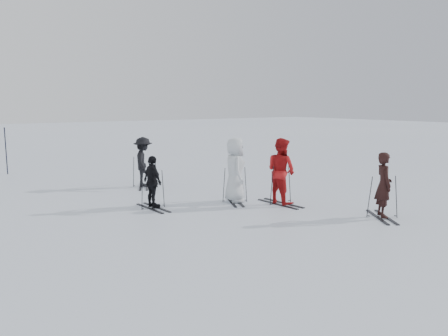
# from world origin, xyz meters

# --- Properties ---
(ground) EXTENTS (120.00, 120.00, 0.00)m
(ground) POSITION_xyz_m (0.00, 0.00, 0.00)
(ground) COLOR silver
(ground) RESTS_ON ground
(skier_near_dark) EXTENTS (0.69, 0.75, 1.73)m
(skier_near_dark) POSITION_xyz_m (2.17, -3.29, 0.86)
(skier_near_dark) COLOR black
(skier_near_dark) RESTS_ON ground
(skier_red) EXTENTS (0.80, 1.00, 1.98)m
(skier_red) POSITION_xyz_m (1.01, -0.55, 0.99)
(skier_red) COLOR #A51214
(skier_red) RESTS_ON ground
(skier_grey) EXTENTS (0.97, 1.13, 1.96)m
(skier_grey) POSITION_xyz_m (0.03, 0.45, 0.98)
(skier_grey) COLOR silver
(skier_grey) RESTS_ON ground
(skier_uphill_left) EXTENTS (0.43, 0.91, 1.51)m
(skier_uphill_left) POSITION_xyz_m (-2.41, 1.14, 0.76)
(skier_uphill_left) COLOR black
(skier_uphill_left) RESTS_ON ground
(skier_uphill_far) EXTENTS (1.10, 1.33, 1.79)m
(skier_uphill_far) POSITION_xyz_m (-1.24, 4.37, 0.89)
(skier_uphill_far) COLOR black
(skier_uphill_far) RESTS_ON ground
(skis_near_dark) EXTENTS (1.80, 1.59, 1.17)m
(skis_near_dark) POSITION_xyz_m (2.17, -3.29, 0.58)
(skis_near_dark) COLOR black
(skis_near_dark) RESTS_ON ground
(skis_red) EXTENTS (1.75, 0.99, 1.24)m
(skis_red) POSITION_xyz_m (1.01, -0.55, 0.62)
(skis_red) COLOR black
(skis_red) RESTS_ON ground
(skis_grey) EXTENTS (1.73, 1.38, 1.12)m
(skis_grey) POSITION_xyz_m (0.03, 0.45, 0.56)
(skis_grey) COLOR black
(skis_grey) RESTS_ON ground
(skis_uphill_left) EXTENTS (1.60, 0.92, 1.13)m
(skis_uphill_left) POSITION_xyz_m (-2.41, 1.14, 0.56)
(skis_uphill_left) COLOR black
(skis_uphill_left) RESTS_ON ground
(skis_uphill_far) EXTENTS (1.79, 1.44, 1.16)m
(skis_uphill_far) POSITION_xyz_m (-1.24, 4.37, 0.58)
(skis_uphill_far) COLOR black
(skis_uphill_far) RESTS_ON ground
(piste_marker) EXTENTS (0.06, 0.06, 2.01)m
(piste_marker) POSITION_xyz_m (-4.87, 10.34, 1.00)
(piste_marker) COLOR black
(piste_marker) RESTS_ON ground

